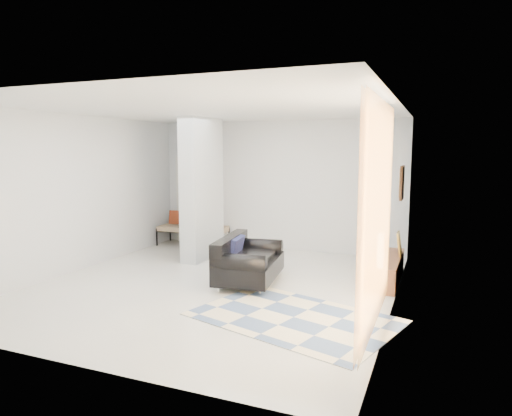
% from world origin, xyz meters
% --- Properties ---
extents(floor, '(6.00, 6.00, 0.00)m').
position_xyz_m(floor, '(0.00, 0.00, 0.00)').
color(floor, white).
rests_on(floor, ground).
extents(ceiling, '(6.00, 6.00, 0.00)m').
position_xyz_m(ceiling, '(0.00, 0.00, 2.80)').
color(ceiling, white).
rests_on(ceiling, wall_back).
extents(wall_back, '(6.00, 0.00, 6.00)m').
position_xyz_m(wall_back, '(0.00, 3.00, 1.40)').
color(wall_back, white).
rests_on(wall_back, ground).
extents(wall_front, '(6.00, 0.00, 6.00)m').
position_xyz_m(wall_front, '(0.00, -3.00, 1.40)').
color(wall_front, white).
rests_on(wall_front, ground).
extents(wall_left, '(0.00, 6.00, 6.00)m').
position_xyz_m(wall_left, '(-2.75, 0.00, 1.40)').
color(wall_left, white).
rests_on(wall_left, ground).
extents(wall_right, '(0.00, 6.00, 6.00)m').
position_xyz_m(wall_right, '(2.75, 0.00, 1.40)').
color(wall_right, white).
rests_on(wall_right, ground).
extents(partition_column, '(0.35, 1.20, 2.80)m').
position_xyz_m(partition_column, '(-1.10, 1.60, 1.40)').
color(partition_column, silver).
rests_on(partition_column, floor).
extents(hallway_door, '(0.85, 0.06, 2.04)m').
position_xyz_m(hallway_door, '(-2.10, 2.96, 1.02)').
color(hallway_door, white).
rests_on(hallway_door, floor).
extents(curtain, '(0.00, 2.55, 2.55)m').
position_xyz_m(curtain, '(2.67, -1.15, 1.45)').
color(curtain, '#E6933C').
rests_on(curtain, wall_right).
extents(wall_art, '(0.04, 0.45, 0.55)m').
position_xyz_m(wall_art, '(2.72, 1.31, 1.65)').
color(wall_art, '#371E0F').
rests_on(wall_art, wall_right).
extents(media_console, '(0.45, 1.66, 0.80)m').
position_xyz_m(media_console, '(2.52, 1.31, 0.21)').
color(media_console, brown).
rests_on(media_console, floor).
extents(loveseat, '(1.06, 1.59, 0.76)m').
position_xyz_m(loveseat, '(0.39, 0.34, 0.36)').
color(loveseat, silver).
rests_on(loveseat, floor).
extents(daybed, '(1.60, 0.75, 0.77)m').
position_xyz_m(daybed, '(-1.93, 2.63, 0.42)').
color(daybed, black).
rests_on(daybed, floor).
extents(area_rug, '(2.89, 2.33, 0.01)m').
position_xyz_m(area_rug, '(1.60, -0.90, 0.01)').
color(area_rug, beige).
rests_on(area_rug, floor).
extents(cylinder_lamp, '(0.10, 0.10, 0.53)m').
position_xyz_m(cylinder_lamp, '(2.50, 0.59, 0.67)').
color(cylinder_lamp, white).
rests_on(cylinder_lamp, media_console).
extents(bronze_figurine, '(0.13, 0.13, 0.25)m').
position_xyz_m(bronze_figurine, '(2.47, 1.68, 0.53)').
color(bronze_figurine, black).
rests_on(bronze_figurine, media_console).
extents(vase, '(0.20, 0.20, 0.20)m').
position_xyz_m(vase, '(2.47, 1.15, 0.50)').
color(vase, silver).
rests_on(vase, media_console).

